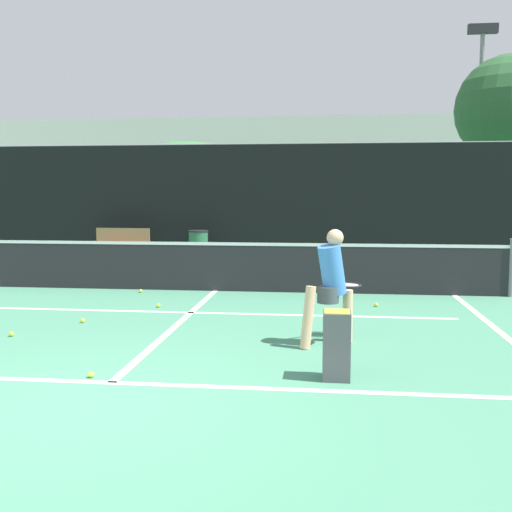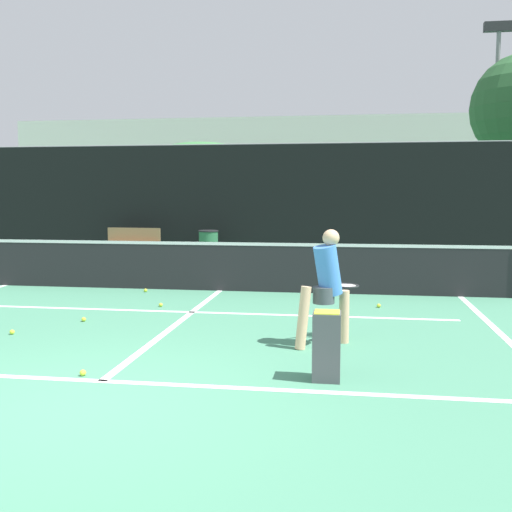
% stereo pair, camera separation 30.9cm
% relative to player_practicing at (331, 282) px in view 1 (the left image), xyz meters
% --- Properties ---
extents(ground_plane, '(100.00, 100.00, 0.00)m').
position_rel_player_practicing_xyz_m(ground_plane, '(-2.19, -2.50, -0.79)').
color(ground_plane, '#427F60').
extents(court_baseline_near, '(11.00, 0.10, 0.01)m').
position_rel_player_practicing_xyz_m(court_baseline_near, '(-2.19, -1.80, -0.79)').
color(court_baseline_near, white).
rests_on(court_baseline_near, ground).
extents(court_service_line, '(8.25, 0.10, 0.01)m').
position_rel_player_practicing_xyz_m(court_service_line, '(-2.19, 1.75, -0.79)').
color(court_service_line, white).
rests_on(court_service_line, ground).
extents(court_center_mark, '(0.10, 5.68, 0.01)m').
position_rel_player_practicing_xyz_m(court_center_mark, '(-2.19, 1.04, -0.79)').
color(court_center_mark, white).
rests_on(court_center_mark, ground).
extents(court_sideline_right, '(0.10, 6.68, 0.01)m').
position_rel_player_practicing_xyz_m(court_sideline_right, '(2.32, 1.04, -0.79)').
color(court_sideline_right, white).
rests_on(court_sideline_right, ground).
extents(net, '(11.09, 0.09, 1.07)m').
position_rel_player_practicing_xyz_m(net, '(-2.19, 3.89, -0.28)').
color(net, slate).
rests_on(net, ground).
extents(fence_back, '(24.00, 0.06, 3.34)m').
position_rel_player_practicing_xyz_m(fence_back, '(-2.19, 10.29, 0.87)').
color(fence_back, black).
rests_on(fence_back, ground).
extents(player_practicing, '(0.87, 1.02, 1.46)m').
position_rel_player_practicing_xyz_m(player_practicing, '(0.00, 0.00, 0.00)').
color(player_practicing, '#DBAD84').
rests_on(player_practicing, ground).
extents(tennis_ball_scattered_0, '(0.07, 0.07, 0.07)m').
position_rel_player_practicing_xyz_m(tennis_ball_scattered_0, '(-2.83, 2.12, -0.76)').
color(tennis_ball_scattered_0, '#D1E033').
rests_on(tennis_ball_scattered_0, ground).
extents(tennis_ball_scattered_1, '(0.07, 0.07, 0.07)m').
position_rel_player_practicing_xyz_m(tennis_ball_scattered_1, '(0.78, 2.60, -0.76)').
color(tennis_ball_scattered_1, '#D1E033').
rests_on(tennis_ball_scattered_1, ground).
extents(tennis_ball_scattered_2, '(0.07, 0.07, 0.07)m').
position_rel_player_practicing_xyz_m(tennis_ball_scattered_2, '(-4.21, -0.07, -0.76)').
color(tennis_ball_scattered_2, '#D1E033').
rests_on(tennis_ball_scattered_2, ground).
extents(tennis_ball_scattered_3, '(0.07, 0.07, 0.07)m').
position_rel_player_practicing_xyz_m(tennis_ball_scattered_3, '(-3.60, 0.84, -0.76)').
color(tennis_ball_scattered_3, '#D1E033').
rests_on(tennis_ball_scattered_3, ground).
extents(tennis_ball_scattered_4, '(0.07, 0.07, 0.07)m').
position_rel_player_practicing_xyz_m(tennis_ball_scattered_4, '(-2.47, -1.66, -0.76)').
color(tennis_ball_scattered_4, '#D1E033').
rests_on(tennis_ball_scattered_4, ground).
extents(tennis_ball_scattered_5, '(0.07, 0.07, 0.07)m').
position_rel_player_practicing_xyz_m(tennis_ball_scattered_5, '(-3.57, 3.52, -0.76)').
color(tennis_ball_scattered_5, '#D1E033').
rests_on(tennis_ball_scattered_5, ground).
extents(ball_hopper, '(0.28, 0.28, 0.71)m').
position_rel_player_practicing_xyz_m(ball_hopper, '(0.05, -1.41, -0.42)').
color(ball_hopper, '#4C4C51').
rests_on(ball_hopper, ground).
extents(courtside_bench, '(1.66, 0.46, 0.86)m').
position_rel_player_practicing_xyz_m(courtside_bench, '(-6.02, 9.45, -0.32)').
color(courtside_bench, olive).
rests_on(courtside_bench, ground).
extents(trash_bin, '(0.58, 0.58, 0.81)m').
position_rel_player_practicing_xyz_m(trash_bin, '(-3.75, 9.55, -0.39)').
color(trash_bin, '#28603D').
rests_on(trash_bin, ground).
extents(parked_car, '(1.64, 3.91, 1.31)m').
position_rel_player_practicing_xyz_m(parked_car, '(-0.62, 14.75, -0.24)').
color(parked_car, '#B7B7BC').
rests_on(parked_car, ground).
extents(floodlight_mast, '(1.10, 0.24, 8.25)m').
position_rel_player_practicing_xyz_m(floodlight_mast, '(5.74, 16.82, 4.47)').
color(floodlight_mast, slate).
rests_on(floodlight_mast, ground).
extents(tree_west, '(3.71, 3.71, 4.17)m').
position_rel_player_practicing_xyz_m(tree_west, '(-6.38, 19.40, 2.89)').
color(tree_west, brown).
rests_on(tree_west, ground).
extents(tree_mid, '(3.96, 3.96, 6.96)m').
position_rel_player_practicing_xyz_m(tree_mid, '(6.62, 16.09, 4.18)').
color(tree_mid, brown).
rests_on(tree_mid, ground).
extents(building_far, '(36.00, 2.40, 6.32)m').
position_rel_player_practicing_xyz_m(building_far, '(-2.19, 29.07, 2.37)').
color(building_far, beige).
rests_on(building_far, ground).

